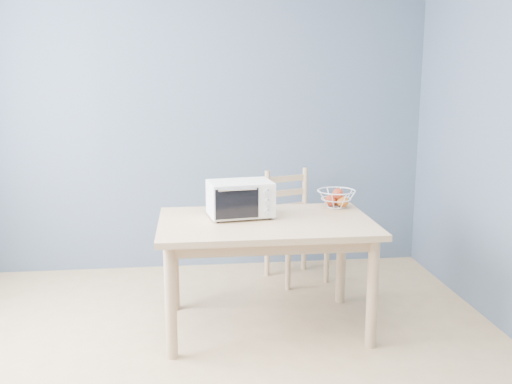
{
  "coord_description": "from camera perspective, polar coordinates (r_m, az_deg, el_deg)",
  "views": [
    {
      "loc": [
        -0.05,
        -2.69,
        1.68
      ],
      "look_at": [
        0.37,
        0.96,
        0.93
      ],
      "focal_mm": 40.0,
      "sensor_mm": 36.0,
      "label": 1
    }
  ],
  "objects": [
    {
      "name": "toaster_oven",
      "position": [
        3.79,
        -1.82,
        -0.66
      ],
      "size": [
        0.45,
        0.36,
        0.25
      ],
      "rotation": [
        0.0,
        0.0,
        0.15
      ],
      "color": "white",
      "rests_on": "dining_table"
    },
    {
      "name": "room",
      "position": [
        2.72,
        -5.47,
        3.4
      ],
      "size": [
        4.01,
        4.51,
        2.61
      ],
      "color": "tan",
      "rests_on": "ground"
    },
    {
      "name": "dining_chair",
      "position": [
        4.77,
        3.84,
        -3.43
      ],
      "size": [
        0.54,
        0.54,
        0.91
      ],
      "rotation": [
        0.0,
        0.0,
        0.34
      ],
      "color": "tan",
      "rests_on": "ground"
    },
    {
      "name": "dining_table",
      "position": [
        3.78,
        0.98,
        -4.32
      ],
      "size": [
        1.4,
        0.9,
        0.75
      ],
      "color": "tan",
      "rests_on": "ground"
    },
    {
      "name": "fruit_basket",
      "position": [
        4.13,
        8.04,
        -0.59
      ],
      "size": [
        0.34,
        0.34,
        0.14
      ],
      "rotation": [
        0.0,
        0.0,
        0.29
      ],
      "color": "silver",
      "rests_on": "dining_table"
    }
  ]
}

